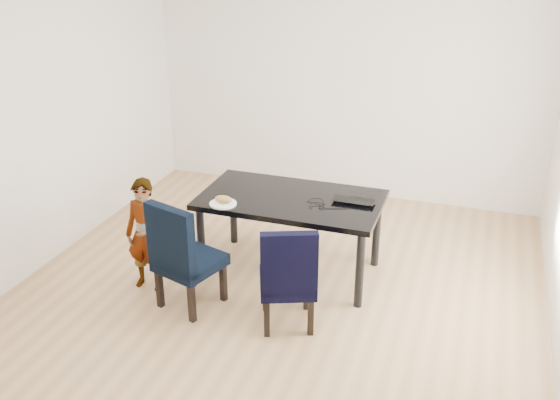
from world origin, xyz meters
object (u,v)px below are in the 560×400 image
(chair_right, at_px, (287,274))
(child, at_px, (146,235))
(laptop, at_px, (355,199))
(dining_table, at_px, (291,235))
(chair_left, at_px, (190,253))
(plate, at_px, (223,204))

(chair_right, distance_m, child, 1.34)
(child, relative_size, laptop, 2.78)
(dining_table, distance_m, laptop, 0.68)
(chair_left, height_order, plate, chair_left)
(chair_left, distance_m, child, 0.50)
(chair_right, bearing_deg, laptop, 48.23)
(dining_table, relative_size, laptop, 4.37)
(chair_left, relative_size, laptop, 2.64)
(dining_table, xyz_separation_m, child, (-1.10, -0.65, 0.14))
(child, bearing_deg, dining_table, 27.52)
(dining_table, height_order, plate, plate)
(dining_table, xyz_separation_m, laptop, (0.55, 0.11, 0.39))
(child, height_order, plate, child)
(child, relative_size, plate, 4.32)
(chair_right, height_order, child, child)
(child, height_order, laptop, child)
(dining_table, height_order, chair_left, chair_left)
(chair_right, relative_size, child, 0.88)
(dining_table, distance_m, chair_right, 0.82)
(plate, bearing_deg, child, -151.95)
(chair_left, xyz_separation_m, laptop, (1.17, 0.89, 0.28))
(plate, height_order, laptop, laptop)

